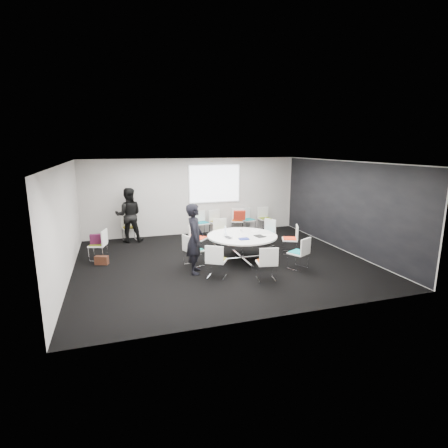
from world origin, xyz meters
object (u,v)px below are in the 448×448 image
object	(u,v)px
chair_spare_left	(99,250)
chair_ring_g	(266,270)
chair_back_c	(238,225)
chair_back_b	(217,226)
person_main	(195,239)
chair_ring_c	(221,238)
chair_ring_f	(216,267)
person_back	(129,215)
chair_back_a	(202,228)
chair_back_d	(248,224)
chair_ring_b	(266,238)
cup	(241,230)
chair_person_back	(130,233)
maroon_bag	(97,239)
chair_ring_d	(198,244)
brown_bag	(102,260)
chair_ring_h	(299,259)
chair_ring_a	(290,245)
chair_back_e	(265,223)
conference_table	(242,243)
laptop	(229,237)
chair_ring_e	(193,256)

from	to	relation	value
chair_spare_left	chair_ring_g	bearing A→B (deg)	-108.96
chair_back_c	chair_spare_left	bearing A→B (deg)	43.52
chair_back_b	person_main	bearing A→B (deg)	52.53
chair_ring_c	chair_ring_g	distance (m)	3.26
chair_ring_f	person_back	bearing A→B (deg)	146.09
chair_back_c	person_back	bearing A→B (deg)	24.59
chair_ring_f	chair_back_a	distance (m)	4.38
chair_back_c	chair_back_d	distance (m)	0.42
chair_ring_c	chair_back_a	xyz separation A→B (m)	(-0.27, 1.60, 0.00)
chair_ring_b	cup	bearing A→B (deg)	92.41
chair_person_back	maroon_bag	size ratio (longest dim) A/B	2.20
maroon_bag	chair_ring_d	bearing A→B (deg)	-3.47
person_back	cup	world-z (taller)	person_back
chair_ring_d	chair_person_back	bearing A→B (deg)	-95.93
chair_back_c	brown_bag	world-z (taller)	chair_back_c
chair_ring_b	chair_ring_g	bearing A→B (deg)	128.69
chair_ring_h	chair_spare_left	xyz separation A→B (m)	(-5.14, 2.44, 0.00)
chair_back_b	chair_ring_h	bearing A→B (deg)	89.52
chair_ring_d	chair_back_b	distance (m)	2.43
chair_ring_a	brown_bag	distance (m)	5.54
chair_ring_d	chair_back_a	size ratio (longest dim) A/B	1.00
chair_ring_a	chair_back_d	world-z (taller)	same
chair_back_b	chair_back_d	xyz separation A→B (m)	(1.25, -0.00, 0.00)
brown_bag	chair_spare_left	bearing A→B (deg)	99.46
chair_back_a	chair_back_e	world-z (taller)	same
conference_table	chair_person_back	world-z (taller)	chair_person_back
chair_spare_left	person_back	bearing A→B (deg)	-10.98
chair_ring_c	person_back	size ratio (longest dim) A/B	0.47
chair_ring_d	chair_back_d	size ratio (longest dim) A/B	1.00
chair_ring_g	chair_back_d	distance (m)	5.06
chair_back_b	chair_ring_d	bearing A→B (deg)	46.61
cup	person_back	bearing A→B (deg)	140.75
chair_ring_f	laptop	world-z (taller)	chair_ring_f
chair_ring_c	chair_back_c	world-z (taller)	same
chair_ring_c	chair_person_back	xyz separation A→B (m)	(-2.87, 1.61, 0.00)
chair_ring_h	chair_back_c	world-z (taller)	same
chair_back_c	brown_bag	distance (m)	5.45
maroon_bag	chair_ring_e	bearing A→B (deg)	-28.06
chair_ring_d	chair_back_a	world-z (taller)	same
chair_back_c	maroon_bag	size ratio (longest dim) A/B	2.20
chair_back_e	person_main	xyz separation A→B (m)	(-3.67, -3.81, 0.64)
conference_table	chair_ring_d	bearing A→B (deg)	134.22
chair_ring_h	chair_person_back	world-z (taller)	same
chair_ring_a	chair_ring_c	bearing A→B (deg)	74.65
chair_ring_g	chair_back_c	size ratio (longest dim) A/B	1.00
chair_ring_a	chair_spare_left	xyz separation A→B (m)	(-5.58, 1.11, 0.00)
chair_back_b	chair_back_e	distance (m)	1.96
chair_ring_h	person_back	xyz separation A→B (m)	(-4.18, 4.21, 0.66)
chair_ring_g	chair_back_e	world-z (taller)	same
chair_ring_d	chair_ring_e	bearing A→B (deg)	21.40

